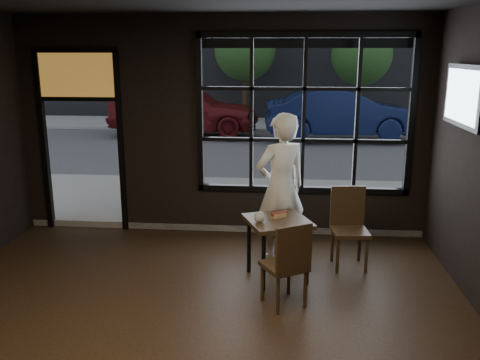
# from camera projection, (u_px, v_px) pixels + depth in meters

# --- Properties ---
(window_frame) EXTENTS (3.06, 0.12, 2.28)m
(window_frame) POSITION_uv_depth(u_px,v_px,m) (304.00, 115.00, 7.24)
(window_frame) COLOR black
(window_frame) RESTS_ON ground
(stained_transom) EXTENTS (1.20, 0.06, 0.70)m
(stained_transom) POSITION_uv_depth(u_px,v_px,m) (77.00, 75.00, 7.39)
(stained_transom) COLOR orange
(stained_transom) RESTS_ON ground
(street_asphalt) EXTENTS (60.00, 41.00, 0.04)m
(street_asphalt) POSITION_uv_depth(u_px,v_px,m) (268.00, 103.00, 27.58)
(street_asphalt) COLOR #545456
(street_asphalt) RESTS_ON ground
(cafe_table) EXTENTS (0.91, 0.91, 0.76)m
(cafe_table) POSITION_uv_depth(u_px,v_px,m) (277.00, 249.00, 6.09)
(cafe_table) COLOR #322314
(cafe_table) RESTS_ON floor
(chair_near) EXTENTS (0.57, 0.57, 0.96)m
(chair_near) POSITION_uv_depth(u_px,v_px,m) (284.00, 263.00, 5.43)
(chair_near) COLOR #322314
(chair_near) RESTS_ON floor
(chair_window) EXTENTS (0.48, 0.48, 1.02)m
(chair_window) POSITION_uv_depth(u_px,v_px,m) (350.00, 229.00, 6.39)
(chair_window) COLOR #322314
(chair_window) RESTS_ON floor
(man) EXTENTS (0.85, 0.76, 1.94)m
(man) POSITION_uv_depth(u_px,v_px,m) (281.00, 188.00, 6.54)
(man) COLOR white
(man) RESTS_ON floor
(hotdog) EXTENTS (0.21, 0.18, 0.06)m
(hotdog) POSITION_uv_depth(u_px,v_px,m) (279.00, 215.00, 6.07)
(hotdog) COLOR tan
(hotdog) RESTS_ON cafe_table
(cup) EXTENTS (0.16, 0.16, 0.10)m
(cup) POSITION_uv_depth(u_px,v_px,m) (259.00, 218.00, 5.91)
(cup) COLOR silver
(cup) RESTS_ON cafe_table
(tv) EXTENTS (0.13, 1.18, 0.69)m
(tv) POSITION_uv_depth(u_px,v_px,m) (466.00, 96.00, 5.64)
(tv) COLOR black
(tv) RESTS_ON wall_right
(navy_car) EXTENTS (4.67, 1.94, 1.50)m
(navy_car) POSITION_uv_depth(u_px,v_px,m) (341.00, 113.00, 15.39)
(navy_car) COLOR #0F173D
(navy_car) RESTS_ON street_asphalt
(maroon_car) EXTENTS (4.80, 2.00, 1.62)m
(maroon_car) POSITION_uv_depth(u_px,v_px,m) (184.00, 108.00, 16.26)
(maroon_car) COLOR #5D1215
(maroon_car) RESTS_ON street_asphalt
(tree_left) EXTENTS (2.27, 2.27, 3.87)m
(tree_left) POSITION_uv_depth(u_px,v_px,m) (245.00, 50.00, 18.72)
(tree_left) COLOR #332114
(tree_left) RESTS_ON street_asphalt
(tree_right) EXTENTS (2.12, 2.12, 3.62)m
(tree_right) POSITION_uv_depth(u_px,v_px,m) (362.00, 55.00, 17.75)
(tree_right) COLOR #332114
(tree_right) RESTS_ON street_asphalt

